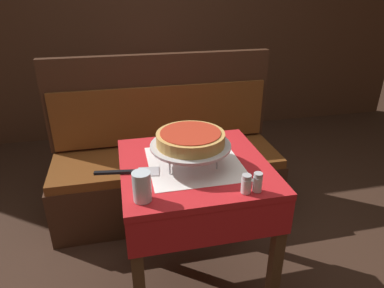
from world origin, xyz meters
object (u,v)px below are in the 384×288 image
object	(u,v)px
pizza_pan_stand	(191,146)
pepper_shaker	(258,182)
deep_dish_pizza	(191,138)
condiment_caddy	(155,74)
dining_table_rear	(156,88)
booth_bench	(167,170)
pizza_server	(129,172)
salt_shaker	(246,184)
water_glass_near	(142,187)
dining_table_front	(194,185)

from	to	relation	value
pizza_pan_stand	pepper_shaker	size ratio (longest dim) A/B	4.46
deep_dish_pizza	condiment_caddy	bearing A→B (deg)	88.52
dining_table_rear	pepper_shaker	size ratio (longest dim) A/B	9.41
booth_bench	pizza_server	distance (m)	0.96
dining_table_rear	condiment_caddy	distance (m)	0.15
pizza_pan_stand	dining_table_rear	bearing A→B (deg)	88.44
deep_dish_pizza	condiment_caddy	distance (m)	1.66
pizza_pan_stand	pepper_shaker	xyz separation A→B (m)	(0.22, -0.27, -0.06)
pizza_server	pizza_pan_stand	bearing A→B (deg)	2.63
pizza_server	salt_shaker	xyz separation A→B (m)	(0.45, -0.26, 0.04)
salt_shaker	water_glass_near	bearing A→B (deg)	174.60
dining_table_front	water_glass_near	bearing A→B (deg)	-136.85
dining_table_rear	deep_dish_pizza	xyz separation A→B (m)	(-0.05, -1.69, 0.25)
pepper_shaker	salt_shaker	bearing A→B (deg)	180.00
pepper_shaker	dining_table_rear	bearing A→B (deg)	94.91
pizza_pan_stand	water_glass_near	distance (m)	0.34
dining_table_front	pizza_server	size ratio (longest dim) A/B	2.69
pepper_shaker	water_glass_near	bearing A→B (deg)	175.17
condiment_caddy	water_glass_near	bearing A→B (deg)	-98.60
booth_bench	condiment_caddy	world-z (taller)	booth_bench
booth_bench	pizza_server	world-z (taller)	booth_bench
water_glass_near	dining_table_rear	bearing A→B (deg)	81.49
booth_bench	water_glass_near	xyz separation A→B (m)	(-0.24, -1.02, 0.52)
dining_table_rear	booth_bench	world-z (taller)	booth_bench
dining_table_front	pizza_server	bearing A→B (deg)	-175.25
deep_dish_pizza	dining_table_front	bearing A→B (deg)	30.12
water_glass_near	booth_bench	bearing A→B (deg)	76.69
deep_dish_pizza	water_glass_near	world-z (taller)	deep_dish_pizza
pizza_pan_stand	salt_shaker	world-z (taller)	pizza_pan_stand
deep_dish_pizza	salt_shaker	xyz separation A→B (m)	(0.17, -0.27, -0.10)
dining_table_front	water_glass_near	xyz separation A→B (m)	(-0.26, -0.25, 0.18)
salt_shaker	pepper_shaker	bearing A→B (deg)	0.00
pizza_pan_stand	condiment_caddy	size ratio (longest dim) A/B	2.40
dining_table_front	deep_dish_pizza	distance (m)	0.26
condiment_caddy	dining_table_rear	bearing A→B (deg)	85.28
pizza_server	water_glass_near	xyz separation A→B (m)	(0.04, -0.22, 0.06)
salt_shaker	condiment_caddy	bearing A→B (deg)	93.69
dining_table_front	condiment_caddy	distance (m)	1.65
pizza_server	deep_dish_pizza	bearing A→B (deg)	2.63
pizza_pan_stand	condiment_caddy	distance (m)	1.65
dining_table_front	booth_bench	world-z (taller)	booth_bench
dining_table_rear	pepper_shaker	xyz separation A→B (m)	(0.17, -1.97, 0.16)
booth_bench	pizza_server	bearing A→B (deg)	-109.55
pizza_server	water_glass_near	world-z (taller)	water_glass_near
salt_shaker	condiment_caddy	size ratio (longest dim) A/B	0.52
pizza_server	dining_table_front	bearing A→B (deg)	4.75
salt_shaker	pepper_shaker	xyz separation A→B (m)	(0.05, 0.00, 0.00)
dining_table_front	salt_shaker	world-z (taller)	salt_shaker
pizza_pan_stand	pepper_shaker	world-z (taller)	pizza_pan_stand
booth_bench	deep_dish_pizza	world-z (taller)	booth_bench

